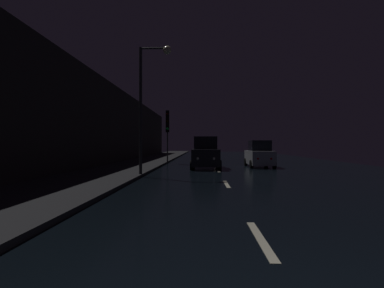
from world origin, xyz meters
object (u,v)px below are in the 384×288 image
car_approaching_headlights (205,154)px  car_parked_right_far (259,155)px  traffic_light_far_left (167,125)px  streetlamp_overhead (150,89)px

car_approaching_headlights → car_parked_right_far: car_approaching_headlights is taller
car_approaching_headlights → car_parked_right_far: size_ratio=1.13×
traffic_light_far_left → streetlamp_overhead: (0.27, -10.28, 1.21)m
streetlamp_overhead → car_parked_right_far: 10.60m
streetlamp_overhead → car_approaching_headlights: size_ratio=1.54×
car_approaching_headlights → car_parked_right_far: 4.31m
traffic_light_far_left → car_parked_right_far: size_ratio=1.18×
traffic_light_far_left → streetlamp_overhead: size_ratio=0.68×
traffic_light_far_left → car_approaching_headlights: (3.26, -4.68, -2.34)m
car_parked_right_far → streetlamp_overhead: bearing=134.8°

